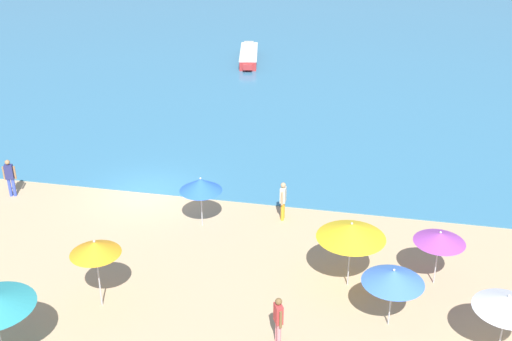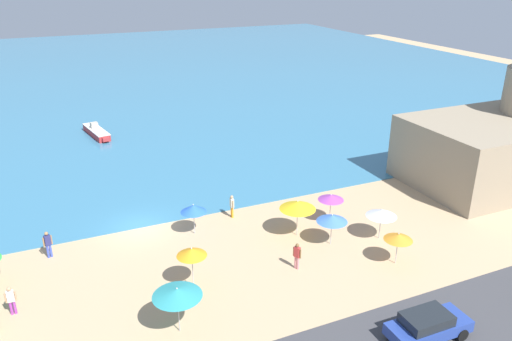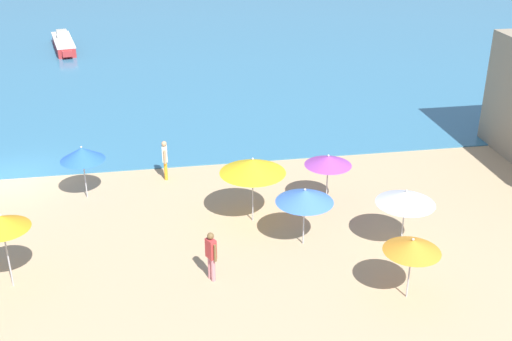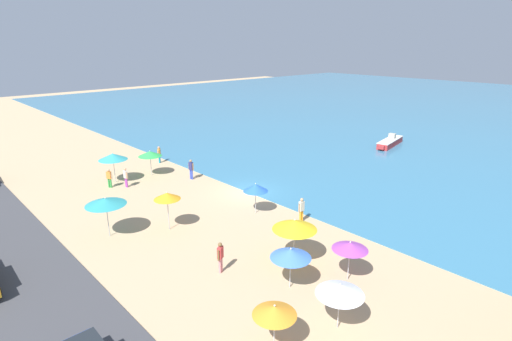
{
  "view_description": "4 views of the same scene",
  "coord_description": "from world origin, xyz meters",
  "views": [
    {
      "loc": [
        10.15,
        -24.63,
        13.75
      ],
      "look_at": [
        4.98,
        0.65,
        1.34
      ],
      "focal_mm": 45.0,
      "sensor_mm": 36.0,
      "label": 1
    },
    {
      "loc": [
        -4.99,
        -31.28,
        16.99
      ],
      "look_at": [
        9.94,
        2.41,
        1.78
      ],
      "focal_mm": 35.0,
      "sensor_mm": 36.0,
      "label": 2
    },
    {
      "loc": [
        6.14,
        -26.12,
        11.95
      ],
      "look_at": [
        10.06,
        -3.1,
        1.03
      ],
      "focal_mm": 45.0,
      "sensor_mm": 36.0,
      "label": 3
    },
    {
      "loc": [
        22.36,
        -20.07,
        11.62
      ],
      "look_at": [
        -1.24,
        1.97,
        1.15
      ],
      "focal_mm": 28.0,
      "sensor_mm": 36.0,
      "label": 4
    }
  ],
  "objects": [
    {
      "name": "bather_2",
      "position": [
        7.63,
        -8.86,
        0.97
      ],
      "size": [
        0.36,
        0.52,
        1.73
      ],
      "color": "#D98188",
      "rests_on": "ground_plane"
    },
    {
      "name": "skiff_nearshore",
      "position": [
        0.01,
        22.17,
        0.45
      ],
      "size": [
        2.29,
        5.99,
        1.32
      ],
      "color": "#B83132",
      "rests_on": "sea"
    },
    {
      "name": "bather_3",
      "position": [
        6.49,
        -1.09,
        0.98
      ],
      "size": [
        0.23,
        0.57,
        1.74
      ],
      "color": "#F9A023",
      "rests_on": "ground_plane"
    },
    {
      "name": "beach_umbrella_0",
      "position": [
        3.27,
        -2.28,
        1.91
      ],
      "size": [
        1.76,
        1.76,
        2.24
      ],
      "color": "#B2B2B7",
      "rests_on": "ground_plane"
    },
    {
      "name": "beach_umbrella_1",
      "position": [
        14.41,
        -7.9,
        1.89
      ],
      "size": [
        2.05,
        2.05,
        2.19
      ],
      "color": "#B2B2B7",
      "rests_on": "ground_plane"
    },
    {
      "name": "beach_umbrella_4",
      "position": [
        1.37,
        -8.16,
        2.32
      ],
      "size": [
        1.7,
        1.7,
        2.61
      ],
      "color": "#B2B2B7",
      "rests_on": "ground_plane"
    },
    {
      "name": "beach_umbrella_9",
      "position": [
        9.56,
        -5.28,
        2.25
      ],
      "size": [
        2.44,
        2.44,
        2.59
      ],
      "color": "#B2B2B7",
      "rests_on": "ground_plane"
    },
    {
      "name": "beach_umbrella_8",
      "position": [
        12.61,
        -4.55,
        1.92
      ],
      "size": [
        1.82,
        1.82,
        2.17
      ],
      "color": "#B2B2B7",
      "rests_on": "ground_plane"
    },
    {
      "name": "bather_0",
      "position": [
        -5.92,
        -1.47,
        1.02
      ],
      "size": [
        0.55,
        0.31,
        1.81
      ],
      "color": "#3C51C2",
      "rests_on": "ground_plane"
    },
    {
      "name": "beach_umbrella_7",
      "position": [
        11.04,
        -7.21,
        1.88
      ],
      "size": [
        2.02,
        2.02,
        2.18
      ],
      "color": "#B2B2B7",
      "rests_on": "ground_plane"
    },
    {
      "name": "ground_plane",
      "position": [
        0.0,
        0.0,
        0.0
      ],
      "size": [
        160.0,
        160.0,
        0.0
      ],
      "primitive_type": "plane",
      "color": "tan"
    }
  ]
}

